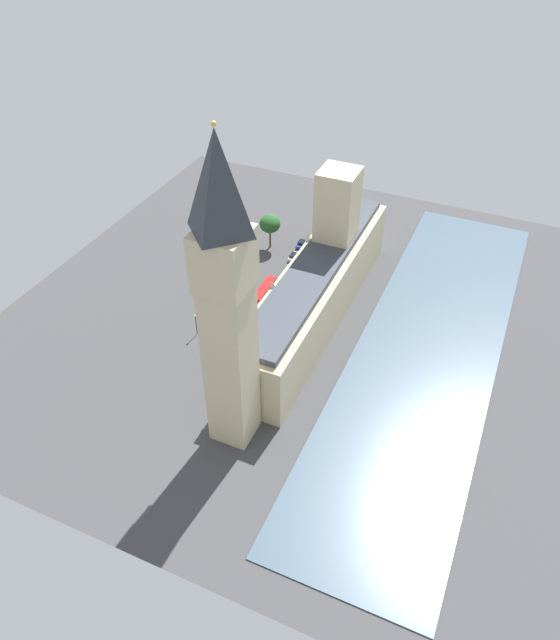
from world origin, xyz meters
TOP-DOWN VIEW (x-y plane):
  - ground_plane at (0.00, 0.00)m, footprint 140.69×140.69m
  - river_thames at (-30.45, 0.00)m, footprint 31.30×126.62m
  - parliament_building at (-2.00, -1.94)m, footprint 13.46×70.69m
  - clock_tower at (-0.66, 39.50)m, footprint 8.72×8.72m
  - car_blue_corner at (13.31, -28.82)m, footprint 2.04×4.41m
  - car_white_by_river_gate at (12.79, -22.00)m, footprint 1.82×4.47m
  - double_decker_bus_opposite_hall at (11.86, -0.71)m, footprint 2.66×10.50m
  - car_silver_trailing at (11.60, 17.29)m, footprint 2.08×4.48m
  - pedestrian_leading at (6.76, 7.77)m, footprint 0.47×0.57m
  - pedestrian_under_trees at (6.96, 19.65)m, footprint 0.67×0.59m
  - plane_tree_near_tower at (21.34, -24.96)m, footprint 5.91×5.91m
  - plane_tree_midblock at (22.24, -4.98)m, footprint 4.71×4.71m
  - street_lamp_kerbside at (21.25, 17.03)m, footprint 0.56×0.56m

SIDE VIEW (x-z plane):
  - ground_plane at x=0.00m, z-range 0.00..0.00m
  - river_thames at x=-30.45m, z-range 0.00..0.25m
  - pedestrian_leading at x=6.76m, z-range -0.07..1.42m
  - pedestrian_under_trees at x=6.96m, z-range -0.08..1.58m
  - car_white_by_river_gate at x=12.79m, z-range 0.02..1.76m
  - car_blue_corner at x=13.31m, z-range 0.02..1.76m
  - car_silver_trailing at x=11.60m, z-range 0.02..1.76m
  - double_decker_bus_opposite_hall at x=11.86m, z-range 0.26..5.01m
  - street_lamp_kerbside at x=21.25m, z-range 1.22..7.24m
  - plane_tree_midblock at x=22.24m, z-range 2.48..11.63m
  - plane_tree_near_tower at x=21.34m, z-range 2.53..12.73m
  - parliament_building at x=-2.00m, z-range -7.54..26.17m
  - clock_tower at x=-0.66m, z-range 1.15..64.61m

